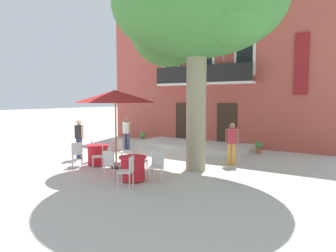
{
  "coord_description": "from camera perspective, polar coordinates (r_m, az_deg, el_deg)",
  "views": [
    {
      "loc": [
        8.13,
        -10.17,
        2.54
      ],
      "look_at": [
        0.59,
        1.36,
        1.3
      ],
      "focal_mm": 32.53,
      "sensor_mm": 36.0,
      "label": 1
    }
  ],
  "objects": [
    {
      "name": "entrance_step_platform",
      "position": [
        15.86,
        4.66,
        -3.63
      ],
      "size": [
        6.06,
        2.78,
        0.25
      ],
      "primitive_type": "cube",
      "color": "silver",
      "rests_on": "ground"
    },
    {
      "name": "cafe_chair_middle_0",
      "position": [
        10.23,
        -5.57,
        -6.21
      ],
      "size": [
        0.51,
        0.51,
        0.91
      ],
      "color": "silver",
      "rests_on": "ground"
    },
    {
      "name": "cafe_chair_near_tree_2",
      "position": [
        12.73,
        -13.62,
        -4.09
      ],
      "size": [
        0.56,
        0.56,
        0.91
      ],
      "color": "silver",
      "rests_on": "ground"
    },
    {
      "name": "pedestrian_by_tree",
      "position": [
        11.89,
        11.89,
        -2.84
      ],
      "size": [
        0.53,
        0.34,
        1.61
      ],
      "color": "gold",
      "rests_on": "ground"
    },
    {
      "name": "ground_planter_left",
      "position": [
        17.78,
        -4.75,
        -1.98
      ],
      "size": [
        0.34,
        0.34,
        0.61
      ],
      "color": "slate",
      "rests_on": "ground"
    },
    {
      "name": "cafe_chair_near_tree_0",
      "position": [
        11.26,
        -12.68,
        -5.27
      ],
      "size": [
        0.57,
        0.57,
        0.91
      ],
      "color": "silver",
      "rests_on": "ground"
    },
    {
      "name": "plane_tree",
      "position": [
        11.27,
        5.13,
        20.97
      ],
      "size": [
        6.24,
        5.48,
        7.6
      ],
      "color": "gray",
      "rests_on": "ground"
    },
    {
      "name": "cafe_chair_middle_1",
      "position": [
        9.84,
        -10.67,
        -6.73
      ],
      "size": [
        0.47,
        0.47,
        0.91
      ],
      "color": "silver",
      "rests_on": "ground"
    },
    {
      "name": "cafe_umbrella",
      "position": [
        11.14,
        -9.85,
        5.44
      ],
      "size": [
        2.9,
        2.9,
        2.85
      ],
      "color": "#997A56",
      "rests_on": "ground"
    },
    {
      "name": "building_facade",
      "position": [
        18.75,
        9.75,
        8.76
      ],
      "size": [
        13.0,
        5.09,
        7.5
      ],
      "color": "#B24C42",
      "rests_on": "ground"
    },
    {
      "name": "pedestrian_mid_plaza",
      "position": [
        13.38,
        -16.33,
        -1.94
      ],
      "size": [
        0.53,
        0.4,
        1.66
      ],
      "color": "#384260",
      "rests_on": "ground"
    },
    {
      "name": "cafe_table_middle",
      "position": [
        9.55,
        -6.61,
        -7.88
      ],
      "size": [
        0.86,
        0.86,
        0.76
      ],
      "color": "red",
      "rests_on": "ground"
    },
    {
      "name": "cafe_chair_near_tree_1",
      "position": [
        12.09,
        -9.49,
        -4.5
      ],
      "size": [
        0.57,
        0.57,
        0.91
      ],
      "color": "silver",
      "rests_on": "ground"
    },
    {
      "name": "ground_plane",
      "position": [
        13.27,
        -5.39,
        -5.92
      ],
      "size": [
        120.0,
        120.0,
        0.0
      ],
      "primitive_type": "plane",
      "color": "beige"
    },
    {
      "name": "cafe_table_near_tree",
      "position": [
        12.02,
        -13.04,
        -5.28
      ],
      "size": [
        0.86,
        0.86,
        0.76
      ],
      "color": "red",
      "rests_on": "ground"
    },
    {
      "name": "cafe_chair_middle_2",
      "position": [
        8.79,
        -7.51,
        -8.11
      ],
      "size": [
        0.53,
        0.53,
        0.91
      ],
      "color": "silver",
      "rests_on": "ground"
    },
    {
      "name": "cafe_chair_near_tree_3",
      "position": [
        11.95,
        -16.67,
        -4.75
      ],
      "size": [
        0.57,
        0.57,
        0.91
      ],
      "color": "silver",
      "rests_on": "ground"
    },
    {
      "name": "cafe_chair_middle_3",
      "position": [
        9.41,
        -2.07,
        -7.19
      ],
      "size": [
        0.53,
        0.53,
        0.91
      ],
      "color": "silver",
      "rests_on": "ground"
    },
    {
      "name": "ground_planter_right",
      "position": [
        14.66,
        16.62,
        -3.78
      ],
      "size": [
        0.32,
        0.32,
        0.57
      ],
      "color": "#995638",
      "rests_on": "ground"
    },
    {
      "name": "pedestrian_near_entrance",
      "position": [
        15.36,
        -7.75,
        -1.03
      ],
      "size": [
        0.53,
        0.4,
        1.6
      ],
      "color": "#384260",
      "rests_on": "ground"
    }
  ]
}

